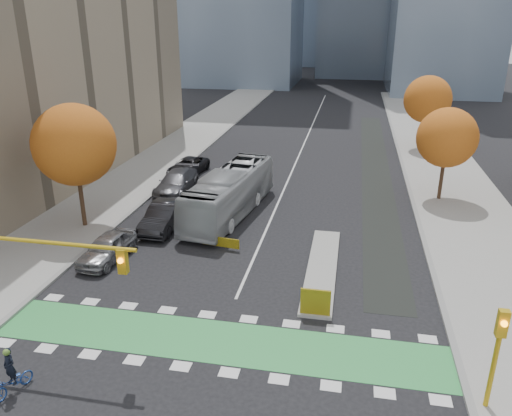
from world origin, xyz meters
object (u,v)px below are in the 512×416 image
at_px(traffic_signal_east, 498,345).
at_px(parked_car_c, 176,183).
at_px(tree_east_far, 428,99).
at_px(parked_car_d, 188,167).
at_px(tree_west, 74,145).
at_px(hazard_board, 315,302).
at_px(bus, 230,193).
at_px(cyclist, 12,378).
at_px(parked_car_a, 107,248).
at_px(parked_car_b, 164,216).
at_px(tree_east_near, 447,138).
at_px(traffic_signal_west, 8,263).

height_order(traffic_signal_east, parked_car_c, traffic_signal_east).
bearing_deg(tree_east_far, parked_car_d, -148.38).
height_order(tree_west, parked_car_d, tree_west).
distance_m(hazard_board, bus, 13.80).
bearing_deg(parked_car_d, tree_east_far, 38.96).
xyz_separation_m(cyclist, parked_car_c, (-1.66, 22.77, 0.20)).
relative_size(parked_car_c, parked_car_d, 1.15).
xyz_separation_m(traffic_signal_east, parked_car_a, (-18.72, 8.30, -1.97)).
bearing_deg(bus, traffic_signal_east, -42.92).
relative_size(cyclist, parked_car_a, 0.43).
bearing_deg(traffic_signal_east, parked_car_a, 156.09).
distance_m(parked_car_b, parked_car_d, 12.19).
height_order(tree_west, traffic_signal_east, tree_west).
relative_size(hazard_board, parked_car_a, 0.31).
relative_size(tree_east_far, parked_car_d, 1.50).
bearing_deg(cyclist, parked_car_a, 116.46).
distance_m(bus, parked_car_a, 9.82).
relative_size(hazard_board, bus, 0.12).
bearing_deg(tree_west, parked_car_c, 64.43).
bearing_deg(parked_car_d, tree_west, -95.89).
bearing_deg(parked_car_d, parked_car_b, -71.69).
bearing_deg(parked_car_c, tree_east_near, 6.29).
bearing_deg(parked_car_d, traffic_signal_west, -80.24).
bearing_deg(traffic_signal_west, bus, 73.44).
bearing_deg(tree_west, tree_east_far, 46.70).
bearing_deg(traffic_signal_west, tree_east_near, 48.48).
xyz_separation_m(tree_east_near, tree_east_far, (0.50, 16.00, 0.38)).
bearing_deg(tree_west, traffic_signal_west, -71.98).
height_order(tree_east_near, bus, tree_east_near).
bearing_deg(traffic_signal_east, tree_west, 150.93).
distance_m(parked_car_c, parked_car_d, 5.05).
bearing_deg(tree_east_far, parked_car_a, -124.45).
bearing_deg(traffic_signal_east, bus, 129.17).
bearing_deg(hazard_board, traffic_signal_east, -35.92).
xyz_separation_m(hazard_board, tree_east_near, (8.00, 17.80, 4.06)).
bearing_deg(parked_car_b, tree_east_near, 26.44).
distance_m(traffic_signal_east, parked_car_a, 20.58).
height_order(hazard_board, tree_west, tree_west).
distance_m(hazard_board, parked_car_c, 19.83).
bearing_deg(parked_car_d, bus, -48.06).
xyz_separation_m(tree_east_far, parked_car_a, (-20.72, -30.21, -4.48)).
height_order(tree_east_far, parked_car_d, tree_east_far).
bearing_deg(traffic_signal_east, parked_car_c, 132.83).
xyz_separation_m(parked_car_a, parked_car_c, (-0.06, 11.97, 0.09)).
distance_m(hazard_board, parked_car_b, 13.71).
distance_m(tree_west, parked_car_c, 9.83).
height_order(cyclist, parked_car_a, cyclist).
height_order(tree_east_near, parked_car_c, tree_east_near).
xyz_separation_m(traffic_signal_west, parked_car_c, (-0.36, 20.27, -3.18)).
relative_size(hazard_board, parked_car_b, 0.27).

